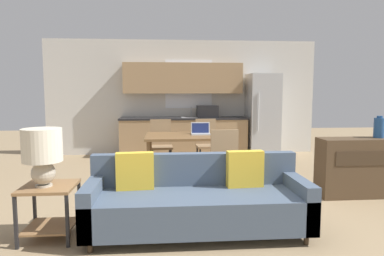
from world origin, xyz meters
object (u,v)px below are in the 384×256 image
Objects in this scene: dining_table at (187,139)px; credenza at (363,167)px; side_table at (49,202)px; dining_chair_far_right at (207,142)px; refrigerator at (263,115)px; table_lamp at (42,151)px; laptop at (201,131)px; dining_chair_far_left at (161,142)px; dining_chair_near_right at (222,159)px; vase at (379,128)px; couch at (197,201)px.

dining_table is 1.07× the size of credenza.
dining_chair_far_right is at bearing 56.98° from side_table.
refrigerator reaches higher than credenza.
credenza is (4.04, 1.13, -0.49)m from table_lamp.
dining_table is 0.28m from laptop.
dining_chair_far_left is (1.10, 3.01, 0.15)m from side_table.
dining_chair_near_right is (0.01, -1.71, 0.00)m from dining_chair_far_right.
vase is at bearing 168.45° from dining_chair_near_right.
couch is at bearing -156.91° from credenza.
refrigerator is at bearing -122.23° from dining_chair_near_right.
credenza is 2.02m from dining_chair_near_right.
refrigerator is 4.76m from couch.
laptop is at bearing -129.21° from refrigerator.
credenza is at bearing 15.63° from table_lamp.
dining_chair_far_right is at bearing 56.74° from table_lamp.
credenza is (0.54, -3.23, -0.53)m from refrigerator.
dining_chair_far_left is at bearing 179.27° from dining_chair_far_right.
refrigerator is 1.98× the size of dining_chair_far_left.
table_lamp is (-3.50, -4.36, -0.04)m from refrigerator.
dining_chair_far_left is (-3.12, 1.87, -0.46)m from vase.
credenza is at bearing 166.72° from dining_chair_near_right.
table_lamp is (-0.04, -0.03, 0.53)m from side_table.
side_table is (-1.55, -2.19, -0.33)m from dining_table.
dining_chair_far_left is at bearing -67.65° from dining_chair_near_right.
dining_table is at bearing -67.69° from dining_chair_near_right.
vase reaches higher than side_table.
vase is 0.33× the size of dining_chair_far_left.
side_table is 4.15m from credenza.
couch is 1.65m from table_lamp.
table_lamp reaches higher than side_table.
laptop reaches higher than credenza.
dining_chair_far_right is (0.44, 0.87, -0.18)m from dining_table.
table_lamp reaches higher than laptop.
dining_chair_far_right is (0.48, 3.02, 0.19)m from couch.
vase is at bearing 10.00° from credenza.
laptop is at bearing 20.38° from dining_table.
table_lamp is 0.61× the size of dining_chair_far_left.
vase is 0.33× the size of dining_chair_far_right.
dining_chair_far_right reaches higher than couch.
dining_chair_near_right is (-2.00, 0.25, 0.11)m from credenza.
dining_chair_far_left is 1.89m from dining_chair_near_right.
table_lamp is at bearing -128.75° from refrigerator.
dining_chair_far_left is (-2.36, -1.32, -0.42)m from refrigerator.
refrigerator is 1.98× the size of dining_chair_far_right.
refrigerator is at bearing 26.36° from dining_chair_far_left.
dining_chair_near_right reaches higher than couch.
side_table is (-1.51, -0.04, 0.04)m from couch.
dining_table is at bearing -157.37° from laptop.
table_lamp is at bearing 28.03° from dining_chair_near_right.
dining_table is 2.70m from credenza.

